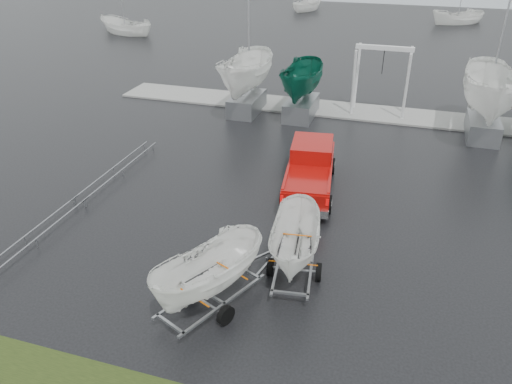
# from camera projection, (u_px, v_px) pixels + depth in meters

# --- Properties ---
(ground_plane) EXTENTS (120.00, 120.00, 0.00)m
(ground_plane) POSITION_uv_depth(u_px,v_px,m) (303.00, 216.00, 20.00)
(ground_plane) COLOR black
(ground_plane) RESTS_ON ground
(dock) EXTENTS (30.00, 3.00, 0.12)m
(dock) POSITION_uv_depth(u_px,v_px,m) (349.00, 111.00, 30.87)
(dock) COLOR #979791
(dock) RESTS_ON ground
(pickup_truck) EXTENTS (2.64, 5.83, 1.87)m
(pickup_truck) POSITION_uv_depth(u_px,v_px,m) (310.00, 167.00, 21.75)
(pickup_truck) COLOR #960B08
(pickup_truck) RESTS_ON ground
(trailer_hitched) EXTENTS (1.84, 3.72, 4.73)m
(trailer_hitched) POSITION_uv_depth(u_px,v_px,m) (298.00, 207.00, 15.53)
(trailer_hitched) COLOR gray
(trailer_hitched) RESTS_ON ground
(trailer_parked) EXTENTS (2.53, 3.77, 4.75)m
(trailer_parked) POSITION_uv_depth(u_px,v_px,m) (208.00, 237.00, 14.04)
(trailer_parked) COLOR gray
(trailer_parked) RESTS_ON ground
(boat_hoist) EXTENTS (3.30, 2.18, 4.12)m
(boat_hoist) POSITION_uv_depth(u_px,v_px,m) (382.00, 71.00, 29.17)
(boat_hoist) COLOR silver
(boat_hoist) RESTS_ON ground
(keelboat_0) EXTENTS (2.49, 3.20, 10.66)m
(keelboat_0) POSITION_uv_depth(u_px,v_px,m) (246.00, 47.00, 28.89)
(keelboat_0) COLOR gray
(keelboat_0) RESTS_ON ground
(keelboat_1) EXTENTS (2.12, 3.20, 6.75)m
(keelboat_1) POSITION_uv_depth(u_px,v_px,m) (303.00, 62.00, 28.48)
(keelboat_1) COLOR gray
(keelboat_1) RESTS_ON ground
(keelboat_2) EXTENTS (2.72, 3.20, 10.89)m
(keelboat_2) POSITION_uv_depth(u_px,v_px,m) (499.00, 57.00, 25.21)
(keelboat_2) COLOR gray
(keelboat_2) RESTS_ON ground
(mast_rack_0) EXTENTS (0.56, 6.50, 0.06)m
(mast_rack_0) POSITION_uv_depth(u_px,v_px,m) (118.00, 169.00, 23.02)
(mast_rack_0) COLOR gray
(mast_rack_0) RESTS_ON ground
(mast_rack_1) EXTENTS (0.56, 6.50, 0.06)m
(mast_rack_1) POSITION_uv_depth(u_px,v_px,m) (30.00, 238.00, 17.99)
(mast_rack_1) COLOR gray
(mast_rack_1) RESTS_ON ground
(moored_boat_0) EXTENTS (3.18, 3.13, 11.37)m
(moored_boat_0) POSITION_uv_depth(u_px,v_px,m) (126.00, 34.00, 52.02)
(moored_boat_0) COLOR white
(moored_boat_0) RESTS_ON ground
(moored_boat_1) EXTENTS (3.00, 3.04, 11.19)m
(moored_boat_1) POSITION_uv_depth(u_px,v_px,m) (307.00, 10.00, 65.68)
(moored_boat_1) COLOR white
(moored_boat_1) RESTS_ON ground
(moored_boat_2) EXTENTS (3.42, 3.40, 11.26)m
(moored_boat_2) POSITION_uv_depth(u_px,v_px,m) (457.00, 24.00, 57.07)
(moored_boat_2) COLOR white
(moored_boat_2) RESTS_ON ground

